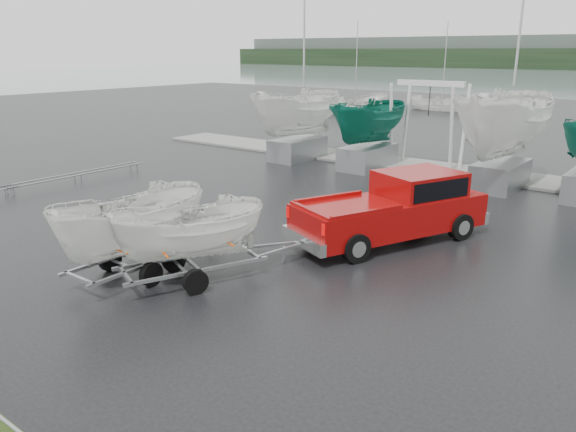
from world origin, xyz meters
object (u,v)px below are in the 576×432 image
at_px(trailer_hitched, 187,185).
at_px(trailer_parked, 129,171).
at_px(pickup_truck, 399,206).
at_px(boat_hoist, 429,112).

bearing_deg(trailer_hitched, trailer_parked, -131.58).
height_order(pickup_truck, trailer_hitched, trailer_hitched).
xyz_separation_m(trailer_parked, boat_hoist, (-0.01, 17.12, -0.04)).
xyz_separation_m(pickup_truck, boat_hoist, (-3.89, 10.49, 1.63)).
height_order(trailer_hitched, trailer_parked, trailer_parked).
relative_size(pickup_truck, boat_hoist, 1.54).
relative_size(trailer_hitched, boat_hoist, 1.08).
bearing_deg(trailer_parked, boat_hoist, 89.30).
relative_size(pickup_truck, trailer_hitched, 1.42).
xyz_separation_m(trailer_hitched, trailer_parked, (-1.33, -0.63, 0.28)).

